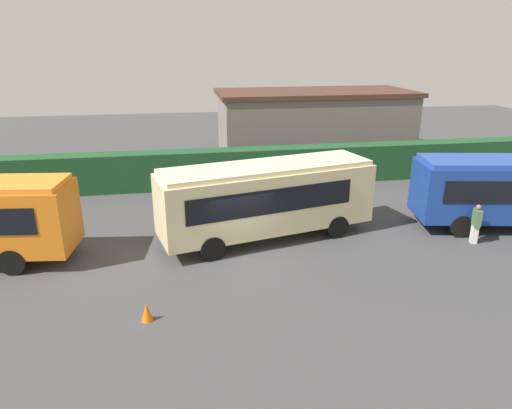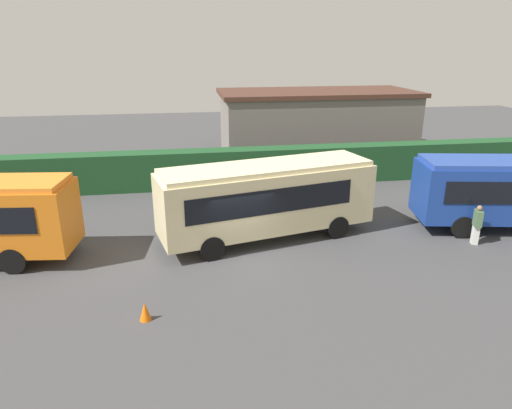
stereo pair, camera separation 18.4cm
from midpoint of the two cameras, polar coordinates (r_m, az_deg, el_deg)
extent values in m
plane|color=#424244|center=(18.40, -1.26, -6.44)|extent=(80.00, 80.00, 0.00)
cylinder|color=black|center=(19.09, -27.69, -6.19)|extent=(1.03, 0.40, 1.00)
cylinder|color=black|center=(20.85, -25.32, -3.71)|extent=(1.03, 0.40, 1.00)
cube|color=beige|center=(19.42, 1.64, 0.78)|extent=(9.47, 4.56, 2.53)
cube|color=#F8E8B2|center=(19.03, 1.68, 4.67)|extent=(9.16, 4.30, 0.20)
cube|color=black|center=(20.34, -0.59, 2.55)|extent=(6.94, 1.68, 1.01)
cube|color=black|center=(18.11, 2.42, 0.37)|extent=(6.94, 1.68, 1.01)
cube|color=black|center=(21.53, 12.88, 3.02)|extent=(0.52, 2.02, 1.06)
cube|color=silver|center=(21.33, 13.03, 5.04)|extent=(0.36, 1.36, 0.28)
cylinder|color=black|center=(22.06, 7.11, -0.66)|extent=(1.04, 0.50, 1.00)
cylinder|color=black|center=(20.21, 10.32, -2.76)|extent=(1.04, 0.50, 1.00)
cylinder|color=black|center=(20.03, -7.20, -2.80)|extent=(1.04, 0.50, 1.00)
cylinder|color=black|center=(17.98, -5.19, -5.42)|extent=(1.04, 0.50, 1.00)
sphere|color=silver|center=(22.44, 11.67, 0.52)|extent=(0.22, 0.22, 0.22)
sphere|color=silver|center=(21.38, 13.72, -0.61)|extent=(0.22, 0.22, 0.22)
cube|color=black|center=(24.47, 28.05, 3.06)|extent=(6.69, 1.27, 0.99)
cylinder|color=black|center=(23.84, 22.41, -0.48)|extent=(1.03, 0.46, 1.00)
cylinder|color=black|center=(21.85, 24.44, -2.54)|extent=(1.03, 0.46, 1.00)
cube|color=silver|center=(21.48, 25.77, -3.41)|extent=(0.32, 0.37, 0.79)
cube|color=#4C6B47|center=(21.23, 26.06, -1.56)|extent=(0.39, 0.54, 0.70)
sphere|color=#8C6647|center=(21.08, 26.25, -0.40)|extent=(0.22, 0.22, 0.22)
cube|color=maroon|center=(25.00, 23.39, 0.07)|extent=(0.34, 0.32, 0.82)
cube|color=olive|center=(24.77, 23.63, 1.75)|extent=(0.48, 0.39, 0.72)
sphere|color=tan|center=(24.64, 23.78, 2.80)|extent=(0.23, 0.23, 0.23)
cube|color=#1C4925|center=(27.05, -4.10, 4.55)|extent=(52.00, 1.37, 2.17)
cube|color=slate|center=(34.57, 7.60, 9.67)|extent=(13.51, 6.22, 4.45)
cube|color=#4C2D23|center=(34.24, 7.78, 13.59)|extent=(14.05, 6.47, 0.30)
cone|color=orange|center=(14.76, -13.25, -12.78)|extent=(0.36, 0.36, 0.60)
camera|label=1|loc=(0.09, -89.72, 0.10)|focal=32.23mm
camera|label=2|loc=(0.09, 90.28, -0.10)|focal=32.23mm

